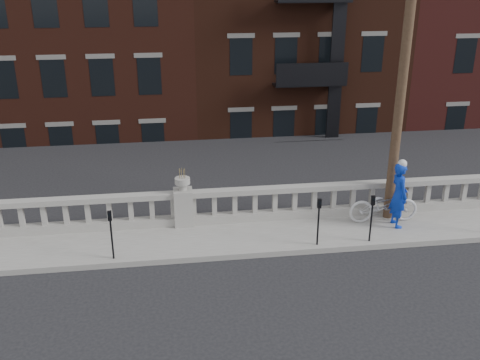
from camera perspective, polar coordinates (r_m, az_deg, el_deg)
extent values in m
plane|color=black|center=(12.69, -5.16, -13.07)|extent=(120.00, 120.00, 0.00)
cube|color=gray|center=(15.22, -5.81, -6.49)|extent=(32.00, 2.20, 0.15)
cube|color=gray|center=(15.99, -5.99, -4.28)|extent=(28.00, 0.34, 0.25)
cube|color=gray|center=(15.65, -6.11, -1.56)|extent=(28.00, 0.34, 0.16)
cube|color=gray|center=(15.81, -6.05, -2.89)|extent=(0.55, 0.55, 1.10)
cylinder|color=gray|center=(15.55, -6.14, -0.71)|extent=(0.24, 0.24, 0.20)
cylinder|color=gray|center=(15.49, -6.17, -0.09)|extent=(0.44, 0.44, 0.18)
cube|color=#605E59|center=(17.61, -5.70, -11.74)|extent=(36.00, 0.50, 5.15)
cube|color=black|center=(38.48, -7.09, 2.32)|extent=(80.00, 44.00, 0.50)
cube|color=#595651|center=(21.54, -11.54, -7.29)|extent=(16.00, 7.00, 4.00)
cube|color=#595651|center=(48.95, 20.00, 16.39)|extent=(14.00, 14.00, 18.00)
cube|color=#401B12|center=(31.08, -14.94, 11.05)|extent=(10.00, 14.00, 14.00)
cube|color=#38190F|center=(31.40, 3.82, 13.19)|extent=(10.00, 14.00, 15.50)
cube|color=#511B18|center=(35.09, 20.20, 9.91)|extent=(10.00, 14.00, 12.00)
cylinder|color=#422D1E|center=(15.66, 17.25, 13.06)|extent=(0.28, 0.28, 10.00)
cylinder|color=black|center=(14.26, -13.50, -6.20)|extent=(0.05, 0.05, 1.10)
cube|color=black|center=(13.97, -13.73, -3.73)|extent=(0.10, 0.08, 0.26)
cube|color=black|center=(13.91, -13.76, -3.65)|extent=(0.06, 0.01, 0.08)
cylinder|color=black|center=(14.71, 8.32, -4.92)|extent=(0.05, 0.05, 1.10)
cube|color=black|center=(14.43, 8.47, -2.50)|extent=(0.10, 0.08, 0.26)
cube|color=black|center=(14.37, 8.52, -2.43)|extent=(0.06, 0.01, 0.08)
cylinder|color=black|center=(15.18, 13.79, -4.48)|extent=(0.05, 0.05, 1.10)
cube|color=black|center=(14.91, 14.01, -2.13)|extent=(0.10, 0.08, 0.26)
cube|color=black|center=(14.85, 14.09, -2.05)|extent=(0.06, 0.01, 0.08)
imported|color=silver|center=(16.46, 15.07, -2.55)|extent=(2.10, 0.80, 1.09)
imported|color=#0C2FB5|center=(16.15, 16.58, -1.53)|extent=(0.50, 0.73, 1.95)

